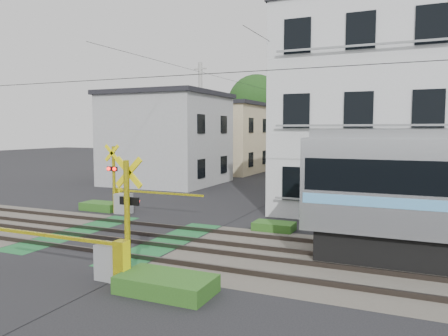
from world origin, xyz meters
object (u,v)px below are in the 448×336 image
at_px(crossing_signal_far, 123,198).
at_px(apartment_block, 398,110).
at_px(pedestrian, 299,163).
at_px(crossing_signal_near, 113,253).

height_order(crossing_signal_far, apartment_block, apartment_block).
relative_size(apartment_block, pedestrian, 5.69).
bearing_deg(crossing_signal_near, apartment_block, 65.78).
height_order(apartment_block, pedestrian, apartment_block).
bearing_deg(crossing_signal_far, apartment_block, 27.78).
distance_m(crossing_signal_near, apartment_block, 14.95).
distance_m(crossing_signal_near, crossing_signal_far, 8.95).
distance_m(crossing_signal_near, pedestrian, 28.12).
bearing_deg(crossing_signal_near, crossing_signal_far, 125.29).
xyz_separation_m(apartment_block, pedestrian, (-8.30, 14.87, -3.76)).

